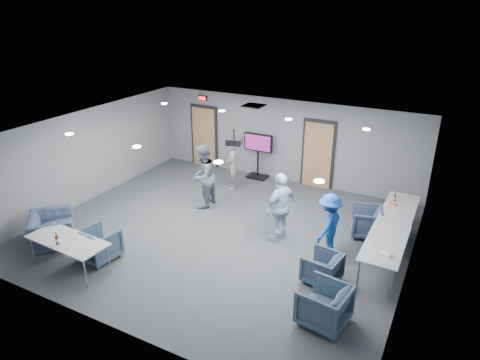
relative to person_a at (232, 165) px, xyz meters
The scene contains 29 objects.
floor 2.95m from the person_a, 66.69° to the right, with size 9.00×9.00×0.00m, color #34373B.
ceiling 3.44m from the person_a, 66.69° to the right, with size 9.00×9.00×0.00m, color silver.
wall_back 1.88m from the person_a, 50.85° to the left, with size 9.00×0.02×2.70m, color slate.
wall_front 6.74m from the person_a, 80.33° to the right, with size 9.00×0.02×2.70m, color slate.
wall_left 4.31m from the person_a, 142.21° to the right, with size 0.02×8.00×2.70m, color slate.
wall_right 6.23m from the person_a, 24.93° to the right, with size 0.02×8.00×2.70m, color slate.
door_left 2.32m from the person_a, 144.44° to the left, with size 1.06×0.17×2.24m.
door_right 2.70m from the person_a, 29.90° to the left, with size 1.06×0.17×2.24m.
exit_sign 2.84m from the person_a, 144.86° to the left, with size 0.32×0.08×0.16m.
hvac_diffuser 2.02m from the person_a, 16.39° to the left, with size 0.60×0.60×0.03m, color black.
downlights 3.43m from the person_a, 66.69° to the right, with size 6.18×3.78×0.02m.
person_a is the anchor object (origin of this frame).
person_b 1.59m from the person_a, 93.72° to the right, with size 0.91×0.71×1.86m, color slate.
person_c 3.47m from the person_a, 41.45° to the right, with size 1.05×0.44×1.79m, color silver.
person_d 4.48m from the person_a, 31.34° to the right, with size 0.98×0.56×1.51m, color #1849A0.
chair_right_a 4.62m from the person_a, 13.21° to the right, with size 0.80×0.82×0.75m, color #3D4A69.
chair_right_b 5.37m from the person_a, 40.67° to the right, with size 0.72×0.74×0.67m, color #36475E.
chair_right_c 6.50m from the person_a, 46.35° to the right, with size 0.84×0.86×0.78m, color #3A4F64.
chair_front_a 5.09m from the person_a, 98.45° to the right, with size 0.80×0.82×0.74m, color #374A5F.
chair_front_b 5.53m from the person_a, 114.67° to the right, with size 1.14×1.00×0.74m, color #3C4C68.
table_right_a 5.16m from the person_a, ahead, with size 0.78×1.88×0.73m.
table_right_b 5.70m from the person_a, 25.97° to the right, with size 0.81×1.95×0.73m.
table_front_left 5.71m from the person_a, 100.38° to the right, with size 1.93×0.89×0.73m.
bottle_front 5.93m from the person_a, 100.32° to the right, with size 0.07×0.07×0.28m.
bottle_right 4.95m from the person_a, ahead, with size 0.06×0.06×0.23m.
snack_box 4.97m from the person_a, ahead, with size 0.17×0.12×0.04m, color #D86636.
wrapper 6.01m from the person_a, 29.97° to the right, with size 0.24×0.16×0.05m, color white.
tv_stand 1.19m from the person_a, 72.96° to the left, with size 1.00×0.48×1.53m.
projector 3.16m from the person_a, 60.29° to the right, with size 0.45×0.42×0.36m.
Camera 1 is at (4.94, -8.38, 5.53)m, focal length 32.00 mm.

